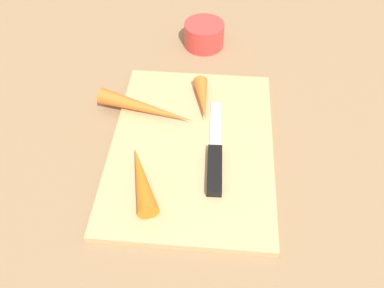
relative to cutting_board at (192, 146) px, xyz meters
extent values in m
plane|color=#8C6D4C|center=(0.00, 0.00, -0.01)|extent=(1.40, 1.40, 0.00)
cube|color=tan|center=(0.00, 0.00, 0.00)|extent=(0.36, 0.26, 0.01)
cube|color=#B7B7BC|center=(-0.05, 0.04, 0.01)|extent=(0.11, 0.02, 0.00)
cube|color=black|center=(0.05, 0.04, 0.01)|extent=(0.09, 0.02, 0.01)
cone|color=orange|center=(-0.06, -0.08, 0.02)|extent=(0.08, 0.17, 0.03)
cone|color=orange|center=(-0.09, 0.01, 0.02)|extent=(0.10, 0.04, 0.03)
cone|color=orange|center=(0.09, -0.07, 0.02)|extent=(0.12, 0.07, 0.03)
cylinder|color=red|center=(-0.29, 0.00, 0.02)|extent=(0.08, 0.08, 0.05)
camera|label=1|loc=(0.43, 0.04, 0.49)|focal=37.83mm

